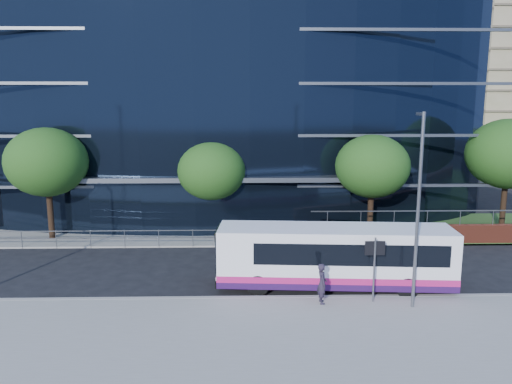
{
  "coord_description": "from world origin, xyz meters",
  "views": [
    {
      "loc": [
        -0.95,
        -21.5,
        8.58
      ],
      "look_at": [
        -0.24,
        8.0,
        3.14
      ],
      "focal_mm": 35.0,
      "sensor_mm": 36.0,
      "label": 1
    }
  ],
  "objects_px": {
    "street_sign": "(375,256)",
    "tree_far_b": "(212,171)",
    "tree_dist_e": "(445,133)",
    "tree_far_c": "(372,166)",
    "city_bus": "(337,256)",
    "streetlight_east": "(418,205)",
    "pedestrian": "(322,283)",
    "tree_far_d": "(508,154)",
    "tree_far_a": "(47,162)"
  },
  "relations": [
    {
      "from": "tree_far_a",
      "to": "tree_far_c",
      "type": "distance_m",
      "value": 20.0
    },
    {
      "from": "tree_far_b",
      "to": "tree_far_d",
      "type": "relative_size",
      "value": 0.81
    },
    {
      "from": "tree_far_b",
      "to": "city_bus",
      "type": "xyz_separation_m",
      "value": [
        6.27,
        -9.18,
        -2.68
      ]
    },
    {
      "from": "streetlight_east",
      "to": "pedestrian",
      "type": "relative_size",
      "value": 4.65
    },
    {
      "from": "tree_dist_e",
      "to": "streetlight_east",
      "type": "distance_m",
      "value": 45.85
    },
    {
      "from": "tree_far_d",
      "to": "streetlight_east",
      "type": "distance_m",
      "value": 15.77
    },
    {
      "from": "tree_far_b",
      "to": "tree_dist_e",
      "type": "relative_size",
      "value": 0.93
    },
    {
      "from": "tree_far_a",
      "to": "tree_far_d",
      "type": "relative_size",
      "value": 0.94
    },
    {
      "from": "street_sign",
      "to": "tree_far_b",
      "type": "height_order",
      "value": "tree_far_b"
    },
    {
      "from": "streetlight_east",
      "to": "city_bus",
      "type": "distance_m",
      "value": 4.71
    },
    {
      "from": "tree_far_c",
      "to": "city_bus",
      "type": "relative_size",
      "value": 0.6
    },
    {
      "from": "pedestrian",
      "to": "tree_far_a",
      "type": "bearing_deg",
      "value": 51.08
    },
    {
      "from": "tree_far_c",
      "to": "city_bus",
      "type": "distance_m",
      "value": 9.91
    },
    {
      "from": "tree_dist_e",
      "to": "streetlight_east",
      "type": "xyz_separation_m",
      "value": [
        -18.0,
        -42.17,
        -0.1
      ]
    },
    {
      "from": "tree_far_a",
      "to": "tree_far_b",
      "type": "distance_m",
      "value": 10.03
    },
    {
      "from": "tree_far_c",
      "to": "city_bus",
      "type": "height_order",
      "value": "tree_far_c"
    },
    {
      "from": "street_sign",
      "to": "tree_far_c",
      "type": "relative_size",
      "value": 0.43
    },
    {
      "from": "tree_dist_e",
      "to": "street_sign",
      "type": "bearing_deg",
      "value": -115.12
    },
    {
      "from": "tree_far_d",
      "to": "tree_dist_e",
      "type": "bearing_deg",
      "value": 75.07
    },
    {
      "from": "tree_far_d",
      "to": "streetlight_east",
      "type": "xyz_separation_m",
      "value": [
        -10.0,
        -12.17,
        -0.75
      ]
    },
    {
      "from": "tree_far_c",
      "to": "tree_far_d",
      "type": "relative_size",
      "value": 0.87
    },
    {
      "from": "city_bus",
      "to": "tree_far_a",
      "type": "bearing_deg",
      "value": 156.11
    },
    {
      "from": "tree_far_a",
      "to": "tree_far_d",
      "type": "height_order",
      "value": "tree_far_d"
    },
    {
      "from": "street_sign",
      "to": "tree_far_d",
      "type": "height_order",
      "value": "tree_far_d"
    },
    {
      "from": "tree_far_b",
      "to": "tree_far_d",
      "type": "height_order",
      "value": "tree_far_d"
    },
    {
      "from": "street_sign",
      "to": "pedestrian",
      "type": "xyz_separation_m",
      "value": [
        -2.21,
        -0.12,
        -1.14
      ]
    },
    {
      "from": "tree_far_a",
      "to": "pedestrian",
      "type": "height_order",
      "value": "tree_far_a"
    },
    {
      "from": "street_sign",
      "to": "tree_far_b",
      "type": "xyz_separation_m",
      "value": [
        -7.5,
        11.09,
        2.06
      ]
    },
    {
      "from": "streetlight_east",
      "to": "city_bus",
      "type": "bearing_deg",
      "value": 137.55
    },
    {
      "from": "tree_far_b",
      "to": "pedestrian",
      "type": "xyz_separation_m",
      "value": [
        5.29,
        -11.21,
        -3.2
      ]
    },
    {
      "from": "street_sign",
      "to": "streetlight_east",
      "type": "xyz_separation_m",
      "value": [
        1.5,
        -0.59,
        2.29
      ]
    },
    {
      "from": "streetlight_east",
      "to": "tree_far_d",
      "type": "bearing_deg",
      "value": 50.6
    },
    {
      "from": "pedestrian",
      "to": "streetlight_east",
      "type": "bearing_deg",
      "value": -101.09
    },
    {
      "from": "tree_far_b",
      "to": "tree_dist_e",
      "type": "distance_m",
      "value": 40.74
    },
    {
      "from": "tree_dist_e",
      "to": "pedestrian",
      "type": "bearing_deg",
      "value": -117.49
    },
    {
      "from": "tree_dist_e",
      "to": "pedestrian",
      "type": "relative_size",
      "value": 3.78
    },
    {
      "from": "street_sign",
      "to": "tree_far_a",
      "type": "height_order",
      "value": "tree_far_a"
    },
    {
      "from": "tree_dist_e",
      "to": "pedestrian",
      "type": "height_order",
      "value": "tree_dist_e"
    },
    {
      "from": "tree_far_b",
      "to": "tree_far_d",
      "type": "bearing_deg",
      "value": 1.51
    },
    {
      "from": "tree_far_c",
      "to": "city_bus",
      "type": "bearing_deg",
      "value": -113.26
    },
    {
      "from": "tree_far_c",
      "to": "pedestrian",
      "type": "distance_m",
      "value": 12.22
    },
    {
      "from": "tree_far_a",
      "to": "tree_dist_e",
      "type": "distance_m",
      "value": 48.27
    },
    {
      "from": "tree_far_d",
      "to": "streetlight_east",
      "type": "height_order",
      "value": "streetlight_east"
    },
    {
      "from": "tree_far_d",
      "to": "city_bus",
      "type": "xyz_separation_m",
      "value": [
        -12.73,
        -9.68,
        -3.65
      ]
    },
    {
      "from": "tree_far_c",
      "to": "pedestrian",
      "type": "height_order",
      "value": "tree_far_c"
    },
    {
      "from": "tree_far_c",
      "to": "streetlight_east",
      "type": "relative_size",
      "value": 0.81
    },
    {
      "from": "tree_far_a",
      "to": "city_bus",
      "type": "distance_m",
      "value": 18.74
    },
    {
      "from": "tree_far_b",
      "to": "streetlight_east",
      "type": "xyz_separation_m",
      "value": [
        9.0,
        -11.67,
        0.23
      ]
    },
    {
      "from": "tree_far_b",
      "to": "tree_far_c",
      "type": "height_order",
      "value": "tree_far_c"
    },
    {
      "from": "tree_far_a",
      "to": "city_bus",
      "type": "relative_size",
      "value": 0.64
    }
  ]
}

